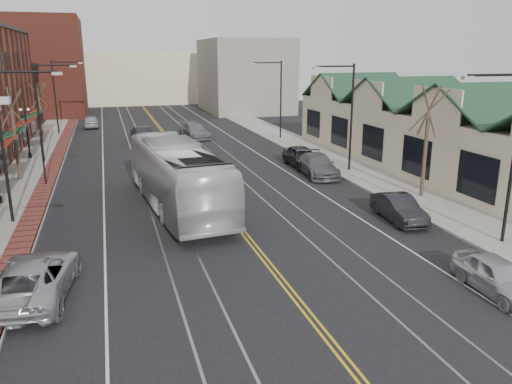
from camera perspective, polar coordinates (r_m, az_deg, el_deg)
ground at (r=16.23m, az=9.44°, el=-17.68°), size 160.00×160.00×0.00m
sidewalk_left at (r=33.74m, az=-25.86°, el=-1.11°), size 4.00×120.00×0.15m
sidewalk_right at (r=37.95m, az=12.60°, el=1.81°), size 4.00×120.00×0.15m
building_right at (r=40.76m, az=20.21°, el=5.35°), size 8.00×36.00×4.60m
backdrop_left at (r=82.67m, az=-24.13°, el=12.95°), size 14.00×18.00×14.00m
backdrop_mid at (r=97.38m, az=-13.34°, el=12.57°), size 22.00×14.00×9.00m
backdrop_right at (r=80.03m, az=-1.33°, el=13.14°), size 12.00×16.00×11.00m
streetlight_l_1 at (r=28.73m, az=-26.28°, el=6.32°), size 3.33×0.25×8.00m
streetlight_l_2 at (r=44.50m, az=-23.14°, el=9.40°), size 3.33×0.25×8.00m
streetlight_l_3 at (r=60.39m, az=-21.62°, el=10.85°), size 3.33×0.25×8.00m
streetlight_r_0 at (r=25.33m, az=26.84°, el=5.22°), size 3.33×0.25×8.00m
streetlight_r_1 at (r=38.42m, az=10.32°, el=9.60°), size 3.33×0.25×8.00m
streetlight_r_2 at (r=53.13m, az=2.40°, el=11.41°), size 3.33×0.25×8.00m
lamppost_l_3 at (r=47.01m, az=-24.66°, el=6.01°), size 0.84×0.28×4.27m
tree_left_near at (r=38.95m, az=-25.90°, el=6.13°), size 1.78×1.37×6.48m
tree_left_far at (r=54.72m, az=-23.43°, el=8.44°), size 1.66×1.28×6.02m
tree_right_mid at (r=32.54m, az=18.88°, el=5.71°), size 1.90×1.46×6.93m
traffic_signal at (r=36.91m, az=-23.23°, el=4.15°), size 0.18×0.15×3.80m
transit_bus at (r=29.54m, az=-8.98°, el=1.81°), size 4.60×14.05×3.84m
parked_suv at (r=20.51m, az=-24.04°, el=-8.97°), size 3.32×6.00×1.59m
parked_car_a at (r=21.25m, az=25.88°, el=-8.64°), size 1.85×4.16×1.39m
parked_car_b at (r=28.24m, az=16.02°, el=-1.81°), size 1.88×4.42×1.42m
parked_car_c at (r=37.56m, az=7.04°, el=3.05°), size 2.83×5.69×1.59m
parked_car_d at (r=40.40m, az=5.26°, el=4.05°), size 2.01×4.94×1.68m
distant_car_left at (r=53.92m, az=-12.96°, el=6.52°), size 2.12×4.73×1.51m
distant_car_right at (r=54.62m, az=-7.02°, el=6.95°), size 2.95×5.73×1.59m
distant_car_far at (r=65.31m, az=-18.38°, el=7.66°), size 2.06×4.67×1.56m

